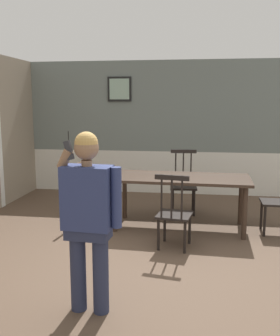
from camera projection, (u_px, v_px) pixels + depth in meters
ground_plane at (142, 262)px, 4.44m from camera, size 7.83×7.83×0.00m
room_back_partition at (166, 130)px, 7.70m from camera, size 5.70×0.17×2.67m
dining_table at (180, 182)px, 5.57m from camera, size 2.04×0.95×0.78m
chair_near_window at (183, 184)px, 6.40m from camera, size 0.46×0.46×1.05m
chair_by_doorway at (174, 213)px, 4.81m from camera, size 0.48×0.48×0.98m
chair_at_table_head at (278, 202)px, 5.36m from camera, size 0.41×0.41×0.92m
chair_opposite_corner at (89, 193)px, 5.86m from camera, size 0.51×0.51×0.93m
person_figure at (89, 212)px, 3.26m from camera, size 0.58×0.26×1.61m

